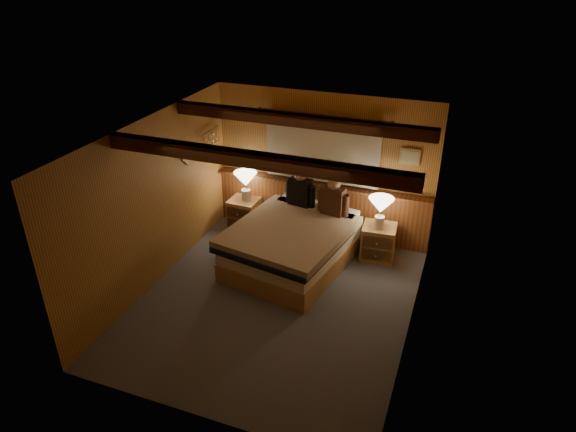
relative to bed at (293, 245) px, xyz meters
The scene contains 19 objects.
floor 1.00m from the bed, 84.04° to the right, with size 4.20×4.20×0.00m, color #555865.
ceiling 2.25m from the bed, 84.04° to the right, with size 4.20×4.20×0.00m, color #B78544.
wall_back 1.44m from the bed, 85.22° to the left, with size 3.60×3.60×0.00m, color #BE9244.
wall_left 2.12m from the bed, 151.26° to the right, with size 4.20×4.20×0.00m, color #BE9244.
wall_right 2.28m from the bed, 26.20° to the right, with size 4.20×4.20×0.00m, color #BE9244.
wall_front 3.15m from the bed, 88.16° to the right, with size 3.60×3.60×0.00m, color #BE9244.
wainscot 1.11m from the bed, 84.95° to the left, with size 3.60×0.23×0.94m.
curtain_window 1.60m from the bed, 84.92° to the left, with size 2.18×0.09×1.11m.
ceiling_beams 2.11m from the bed, 82.91° to the right, with size 3.60×1.65×0.16m.
coat_rail 2.18m from the bed, 158.39° to the left, with size 0.05×0.55×0.24m.
framed_print 2.20m from the bed, 38.32° to the left, with size 0.30×0.04×0.25m.
bed is the anchor object (origin of this frame).
nightstand_left 1.45m from the bed, 145.23° to the left, with size 0.49×0.45×0.53m.
nightstand_right 1.35m from the bed, 29.86° to the left, with size 0.53×0.49×0.55m.
lamp_left 1.50m from the bed, 143.82° to the left, with size 0.39×0.39×0.51m.
lamp_right 1.43m from the bed, 28.56° to the left, with size 0.38×0.38×0.50m.
person_left 0.93m from the bed, 100.34° to the left, with size 0.51×0.26×0.63m.
person_right 0.94m from the bed, 53.34° to the left, with size 0.51×0.25×0.62m.
duffel_bag 0.95m from the bed, behind, with size 0.56×0.38×0.38m.
Camera 1 is at (2.15, -5.30, 4.34)m, focal length 32.00 mm.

